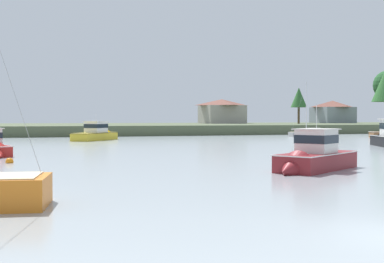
{
  "coord_description": "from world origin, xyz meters",
  "views": [
    {
      "loc": [
        -8.81,
        -9.83,
        2.92
      ],
      "look_at": [
        6.2,
        37.67,
        1.58
      ],
      "focal_mm": 46.91,
      "sensor_mm": 36.0,
      "label": 1
    }
  ],
  "objects_px": {
    "cruiser_yellow": "(98,136)",
    "mooring_buoy_orange": "(9,162)",
    "sailboat_grey": "(309,135)",
    "cruiser_maroon": "(312,162)"
  },
  "relations": [
    {
      "from": "cruiser_yellow",
      "to": "sailboat_grey",
      "type": "xyz_separation_m",
      "value": [
        33.14,
        2.43,
        -0.37
      ]
    },
    {
      "from": "sailboat_grey",
      "to": "mooring_buoy_orange",
      "type": "height_order",
      "value": "sailboat_grey"
    },
    {
      "from": "sailboat_grey",
      "to": "cruiser_maroon",
      "type": "xyz_separation_m",
      "value": [
        -26.64,
        -45.13,
        0.29
      ]
    },
    {
      "from": "cruiser_yellow",
      "to": "sailboat_grey",
      "type": "height_order",
      "value": "sailboat_grey"
    },
    {
      "from": "cruiser_yellow",
      "to": "sailboat_grey",
      "type": "distance_m",
      "value": 33.24
    },
    {
      "from": "sailboat_grey",
      "to": "mooring_buoy_orange",
      "type": "distance_m",
      "value": 55.3
    },
    {
      "from": "mooring_buoy_orange",
      "to": "cruiser_maroon",
      "type": "bearing_deg",
      "value": -32.05
    },
    {
      "from": "sailboat_grey",
      "to": "mooring_buoy_orange",
      "type": "bearing_deg",
      "value": -140.73
    },
    {
      "from": "cruiser_yellow",
      "to": "mooring_buoy_orange",
      "type": "distance_m",
      "value": 33.98
    },
    {
      "from": "cruiser_yellow",
      "to": "sailboat_grey",
      "type": "bearing_deg",
      "value": 4.19
    }
  ]
}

